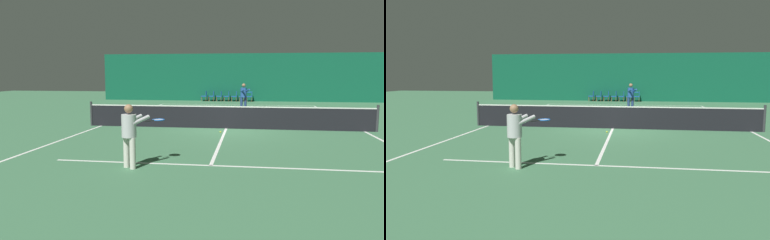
# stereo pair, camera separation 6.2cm
# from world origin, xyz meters

# --- Properties ---
(ground_plane) EXTENTS (60.00, 60.00, 0.00)m
(ground_plane) POSITION_xyz_m (0.00, 0.00, 0.00)
(ground_plane) COLOR #3D704C
(backdrop_curtain) EXTENTS (23.00, 0.12, 3.92)m
(backdrop_curtain) POSITION_xyz_m (0.00, 15.73, 1.96)
(backdrop_curtain) COLOR #0F5138
(backdrop_curtain) RESTS_ON ground
(court_line_baseline_far) EXTENTS (11.00, 0.10, 0.00)m
(court_line_baseline_far) POSITION_xyz_m (0.00, 11.90, 0.00)
(court_line_baseline_far) COLOR white
(court_line_baseline_far) RESTS_ON ground
(court_line_service_far) EXTENTS (8.25, 0.10, 0.00)m
(court_line_service_far) POSITION_xyz_m (0.00, 6.40, 0.00)
(court_line_service_far) COLOR white
(court_line_service_far) RESTS_ON ground
(court_line_service_near) EXTENTS (8.25, 0.10, 0.00)m
(court_line_service_near) POSITION_xyz_m (0.00, -6.40, 0.00)
(court_line_service_near) COLOR white
(court_line_service_near) RESTS_ON ground
(court_line_sideline_left) EXTENTS (0.10, 23.80, 0.00)m
(court_line_sideline_left) POSITION_xyz_m (-5.50, 0.00, 0.00)
(court_line_sideline_left) COLOR white
(court_line_sideline_left) RESTS_ON ground
(court_line_sideline_right) EXTENTS (0.10, 23.80, 0.00)m
(court_line_sideline_right) POSITION_xyz_m (5.50, 0.00, 0.00)
(court_line_sideline_right) COLOR white
(court_line_sideline_right) RESTS_ON ground
(court_line_centre) EXTENTS (0.10, 12.80, 0.00)m
(court_line_centre) POSITION_xyz_m (0.00, 0.00, 0.00)
(court_line_centre) COLOR white
(court_line_centre) RESTS_ON ground
(tennis_net) EXTENTS (12.00, 0.10, 1.07)m
(tennis_net) POSITION_xyz_m (0.00, 0.00, 0.51)
(tennis_net) COLOR black
(tennis_net) RESTS_ON ground
(player_near) EXTENTS (1.02, 1.28, 1.57)m
(player_near) POSITION_xyz_m (-1.91, -6.90, 0.91)
(player_near) COLOR beige
(player_near) RESTS_ON ground
(player_far) EXTENTS (0.85, 1.39, 1.68)m
(player_far) POSITION_xyz_m (0.61, 7.82, 0.98)
(player_far) COLOR navy
(player_far) RESTS_ON ground
(courtside_chair_0) EXTENTS (0.44, 0.44, 0.84)m
(courtside_chair_0) POSITION_xyz_m (-2.69, 15.18, 0.49)
(courtside_chair_0) COLOR brown
(courtside_chair_0) RESTS_ON ground
(courtside_chair_1) EXTENTS (0.44, 0.44, 0.84)m
(courtside_chair_1) POSITION_xyz_m (-2.07, 15.18, 0.49)
(courtside_chair_1) COLOR brown
(courtside_chair_1) RESTS_ON ground
(courtside_chair_2) EXTENTS (0.44, 0.44, 0.84)m
(courtside_chair_2) POSITION_xyz_m (-1.45, 15.18, 0.49)
(courtside_chair_2) COLOR brown
(courtside_chair_2) RESTS_ON ground
(courtside_chair_3) EXTENTS (0.44, 0.44, 0.84)m
(courtside_chair_3) POSITION_xyz_m (-0.83, 15.18, 0.49)
(courtside_chair_3) COLOR brown
(courtside_chair_3) RESTS_ON ground
(courtside_chair_4) EXTENTS (0.44, 0.44, 0.84)m
(courtside_chair_4) POSITION_xyz_m (-0.21, 15.18, 0.49)
(courtside_chair_4) COLOR brown
(courtside_chair_4) RESTS_ON ground
(courtside_chair_5) EXTENTS (0.44, 0.44, 0.84)m
(courtside_chair_5) POSITION_xyz_m (0.41, 15.18, 0.49)
(courtside_chair_5) COLOR brown
(courtside_chair_5) RESTS_ON ground
(courtside_chair_6) EXTENTS (0.44, 0.44, 0.84)m
(courtside_chair_6) POSITION_xyz_m (1.03, 15.18, 0.49)
(courtside_chair_6) COLOR brown
(courtside_chair_6) RESTS_ON ground
(tennis_ball) EXTENTS (0.07, 0.07, 0.07)m
(tennis_ball) POSITION_xyz_m (-0.16, -1.14, 0.03)
(tennis_ball) COLOR #D1DB33
(tennis_ball) RESTS_ON ground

